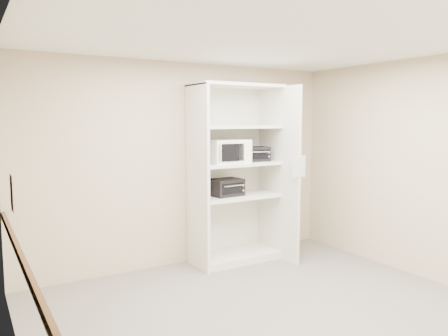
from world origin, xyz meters
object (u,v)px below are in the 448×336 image
microwave (228,151)px  toaster_oven_lower (226,187)px  toaster_oven_upper (255,154)px  shelving_unit (239,179)px

microwave → toaster_oven_lower: size_ratio=1.27×
microwave → toaster_oven_upper: bearing=7.6°
toaster_oven_lower → shelving_unit: bearing=-6.4°
shelving_unit → toaster_oven_lower: shelving_unit is taller
shelving_unit → toaster_oven_lower: 0.21m
toaster_oven_upper → microwave: bearing=-168.1°
microwave → toaster_oven_lower: 0.50m
microwave → shelving_unit: bearing=16.4°
microwave → toaster_oven_upper: microwave is taller
shelving_unit → toaster_oven_lower: size_ratio=5.86×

